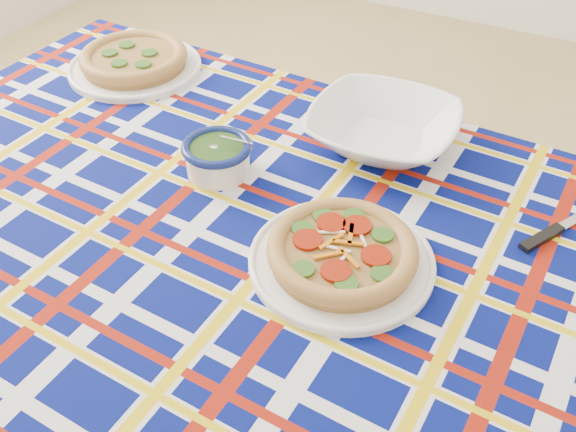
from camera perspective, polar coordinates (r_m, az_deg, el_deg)
The scene contains 7 objects.
floor at distance 1.95m, azimuth 0.91°, elevation -4.96°, with size 4.00×4.00×0.00m, color #A18853.
dining_table at distance 1.08m, azimuth -3.56°, elevation -3.98°, with size 1.55×1.02×0.70m.
tablecloth at distance 1.07m, azimuth -3.61°, elevation -3.10°, with size 1.53×0.97×0.10m, color #050D5B, non-canonical shape.
main_focaccia_plate at distance 0.96m, azimuth 4.85°, elevation -3.11°, with size 0.29×0.29×0.06m, color olive, non-canonical shape.
pesto_bowl at distance 1.13m, azimuth -6.30°, elevation 5.44°, with size 0.12×0.12×0.07m, color #18330E, non-canonical shape.
serving_bowl at distance 1.21m, azimuth 8.44°, elevation 7.72°, with size 0.27×0.27×0.07m, color white.
second_focaccia_plate at distance 1.49m, azimuth -13.55°, elevation 13.42°, with size 0.30×0.30×0.05m, color olive, non-canonical shape.
Camera 1 is at (0.60, -1.22, 1.40)m, focal length 40.00 mm.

